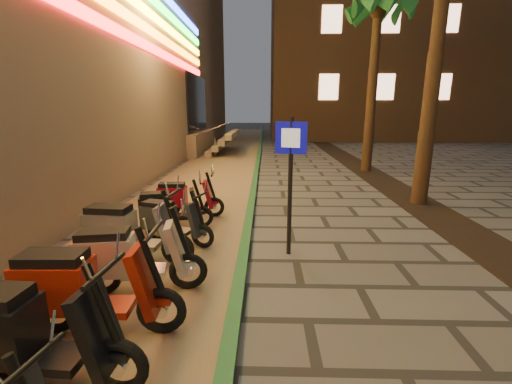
{
  "coord_description": "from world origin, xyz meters",
  "views": [
    {
      "loc": [
        -0.53,
        -2.0,
        2.5
      ],
      "look_at": [
        -0.68,
        3.31,
        1.2
      ],
      "focal_mm": 24.0,
      "sensor_mm": 36.0,
      "label": 1
    }
  ],
  "objects_px": {
    "pedestrian_sign": "(290,168)",
    "scooter_6": "(82,289)",
    "scooter_8": "(127,231)",
    "scooter_7": "(126,258)",
    "scooter_10": "(167,209)",
    "scooter_9": "(169,220)",
    "scooter_11": "(183,198)",
    "scooter_5": "(23,334)"
  },
  "relations": [
    {
      "from": "pedestrian_sign",
      "to": "scooter_6",
      "type": "relative_size",
      "value": 1.3
    },
    {
      "from": "scooter_5",
      "to": "scooter_9",
      "type": "bearing_deg",
      "value": 88.04
    },
    {
      "from": "scooter_6",
      "to": "scooter_8",
      "type": "distance_m",
      "value": 1.86
    },
    {
      "from": "scooter_8",
      "to": "scooter_10",
      "type": "bearing_deg",
      "value": 87.52
    },
    {
      "from": "scooter_10",
      "to": "pedestrian_sign",
      "type": "bearing_deg",
      "value": -38.42
    },
    {
      "from": "scooter_10",
      "to": "scooter_6",
      "type": "bearing_deg",
      "value": -102.58
    },
    {
      "from": "scooter_7",
      "to": "scooter_9",
      "type": "relative_size",
      "value": 1.19
    },
    {
      "from": "scooter_11",
      "to": "scooter_9",
      "type": "bearing_deg",
      "value": -89.87
    },
    {
      "from": "scooter_10",
      "to": "scooter_5",
      "type": "bearing_deg",
      "value": -104.21
    },
    {
      "from": "scooter_9",
      "to": "scooter_10",
      "type": "xyz_separation_m",
      "value": [
        -0.24,
        0.73,
        0.01
      ]
    },
    {
      "from": "scooter_5",
      "to": "scooter_11",
      "type": "bearing_deg",
      "value": 91.08
    },
    {
      "from": "scooter_8",
      "to": "pedestrian_sign",
      "type": "bearing_deg",
      "value": 14.11
    },
    {
      "from": "scooter_6",
      "to": "scooter_5",
      "type": "bearing_deg",
      "value": -100.37
    },
    {
      "from": "scooter_10",
      "to": "scooter_9",
      "type": "bearing_deg",
      "value": -84.89
    },
    {
      "from": "scooter_5",
      "to": "scooter_11",
      "type": "xyz_separation_m",
      "value": [
        0.21,
        5.07,
        -0.08
      ]
    },
    {
      "from": "pedestrian_sign",
      "to": "scooter_7",
      "type": "distance_m",
      "value": 2.86
    },
    {
      "from": "scooter_6",
      "to": "scooter_11",
      "type": "height_order",
      "value": "scooter_6"
    },
    {
      "from": "scooter_5",
      "to": "scooter_10",
      "type": "height_order",
      "value": "scooter_5"
    },
    {
      "from": "scooter_5",
      "to": "scooter_10",
      "type": "distance_m",
      "value": 4.21
    },
    {
      "from": "scooter_8",
      "to": "scooter_6",
      "type": "bearing_deg",
      "value": -77.39
    },
    {
      "from": "pedestrian_sign",
      "to": "scooter_10",
      "type": "height_order",
      "value": "pedestrian_sign"
    },
    {
      "from": "scooter_5",
      "to": "scooter_10",
      "type": "bearing_deg",
      "value": 92.23
    },
    {
      "from": "pedestrian_sign",
      "to": "scooter_5",
      "type": "bearing_deg",
      "value": -114.04
    },
    {
      "from": "pedestrian_sign",
      "to": "scooter_10",
      "type": "bearing_deg",
      "value": 170.55
    },
    {
      "from": "scooter_9",
      "to": "scooter_5",
      "type": "bearing_deg",
      "value": -77.58
    },
    {
      "from": "pedestrian_sign",
      "to": "scooter_8",
      "type": "relative_size",
      "value": 1.32
    },
    {
      "from": "scooter_11",
      "to": "scooter_6",
      "type": "bearing_deg",
      "value": -95.43
    },
    {
      "from": "scooter_5",
      "to": "scooter_7",
      "type": "xyz_separation_m",
      "value": [
        0.25,
        1.66,
        -0.02
      ]
    },
    {
      "from": "scooter_6",
      "to": "scooter_8",
      "type": "height_order",
      "value": "scooter_6"
    },
    {
      "from": "scooter_5",
      "to": "scooter_6",
      "type": "distance_m",
      "value": 0.79
    },
    {
      "from": "scooter_9",
      "to": "scooter_6",
      "type": "bearing_deg",
      "value": -76.73
    },
    {
      "from": "pedestrian_sign",
      "to": "scooter_8",
      "type": "height_order",
      "value": "pedestrian_sign"
    },
    {
      "from": "scooter_6",
      "to": "scooter_9",
      "type": "relative_size",
      "value": 1.24
    },
    {
      "from": "scooter_5",
      "to": "scooter_7",
      "type": "height_order",
      "value": "scooter_5"
    },
    {
      "from": "scooter_7",
      "to": "scooter_10",
      "type": "distance_m",
      "value": 2.56
    },
    {
      "from": "scooter_6",
      "to": "scooter_7",
      "type": "xyz_separation_m",
      "value": [
        0.14,
        0.88,
        -0.03
      ]
    },
    {
      "from": "scooter_8",
      "to": "scooter_10",
      "type": "distance_m",
      "value": 1.61
    },
    {
      "from": "scooter_8",
      "to": "scooter_9",
      "type": "bearing_deg",
      "value": 67.29
    },
    {
      "from": "pedestrian_sign",
      "to": "scooter_8",
      "type": "bearing_deg",
      "value": -155.13
    },
    {
      "from": "scooter_6",
      "to": "scooter_10",
      "type": "bearing_deg",
      "value": 88.39
    },
    {
      "from": "scooter_5",
      "to": "scooter_8",
      "type": "relative_size",
      "value": 1.0
    },
    {
      "from": "scooter_7",
      "to": "scooter_10",
      "type": "height_order",
      "value": "scooter_7"
    }
  ]
}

